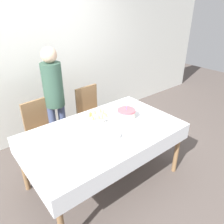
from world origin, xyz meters
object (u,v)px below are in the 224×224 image
Objects in this scene: dining_chair_far_right at (91,113)px; champagne_tray at (97,116)px; dining_chair_far_left at (43,130)px; plate_stack_main at (110,135)px; person_standing at (54,93)px; birthday_cake at (126,114)px.

dining_chair_far_right is 3.14× the size of champagne_tray.
champagne_tray is (0.48, -0.69, 0.36)m from dining_chair_far_left.
dining_chair_far_right is 1.16m from plate_stack_main.
dining_chair_far_right is at bearing -10.09° from person_standing.
dining_chair_far_right is at bearing 0.01° from dining_chair_far_left.
person_standing is (0.28, 0.10, 0.47)m from dining_chair_far_left.
birthday_cake is 0.39m from champagne_tray.
birthday_cake reaches higher than dining_chair_far_left.
champagne_tray is at bearing -55.28° from dining_chair_far_left.
birthday_cake is (0.84, -0.83, 0.32)m from dining_chair_far_left.
plate_stack_main is 0.14× the size of person_standing.
birthday_cake is 0.49m from plate_stack_main.
birthday_cake reaches higher than dining_chair_far_right.
birthday_cake is (0.01, -0.83, 0.32)m from dining_chair_far_right.
dining_chair_far_left is at bearing 111.19° from plate_stack_main.
champagne_tray reaches higher than plate_stack_main.
champagne_tray is 0.37m from plate_stack_main.
dining_chair_far_left is 0.83m from dining_chair_far_right.
plate_stack_main is at bearing -68.81° from dining_chair_far_left.
dining_chair_far_right is (0.83, 0.00, 0.00)m from dining_chair_far_left.
champagne_tray is (-0.36, 0.14, 0.04)m from birthday_cake.
birthday_cake reaches higher than champagne_tray.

